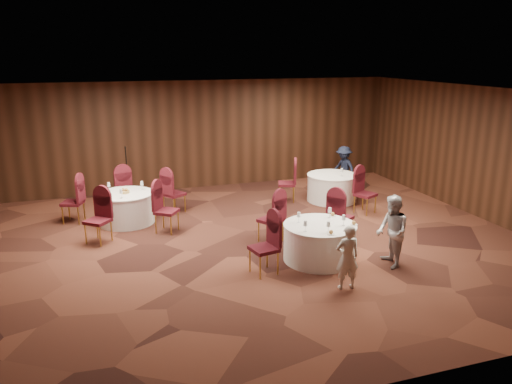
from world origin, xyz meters
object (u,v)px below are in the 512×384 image
object	(u,v)px
table_right	(332,187)
man_c	(344,168)
table_left	(126,208)
woman_a	(347,257)
mic_stand	(128,187)
table_main	(319,242)
woman_b	(392,232)

from	to	relation	value
table_right	man_c	xyz separation A→B (m)	(0.84, 0.94, 0.28)
table_left	woman_a	xyz separation A→B (m)	(3.39, -4.78, 0.21)
table_left	woman_a	bearing A→B (deg)	-54.65
mic_stand	table_main	bearing A→B (deg)	-57.15
woman_b	table_right	bearing A→B (deg)	178.89
woman_b	table_main	bearing A→B (deg)	-109.39
table_right	woman_b	world-z (taller)	woman_b
table_main	table_left	bearing A→B (deg)	134.76
table_left	table_right	distance (m)	5.56
table_left	mic_stand	world-z (taller)	mic_stand
table_main	table_left	world-z (taller)	same
table_main	table_right	xyz separation A→B (m)	(2.09, 3.63, 0.00)
woman_a	man_c	xyz separation A→B (m)	(3.01, 5.86, 0.08)
table_right	woman_b	distance (m)	4.43
table_left	woman_a	size ratio (longest dim) A/B	1.17
woman_a	table_left	bearing A→B (deg)	-50.16
table_left	woman_a	world-z (taller)	woman_a
table_main	table_right	world-z (taller)	same
woman_a	table_right	bearing A→B (deg)	-109.31
table_main	man_c	world-z (taller)	man_c
table_left	mic_stand	size ratio (longest dim) A/B	0.86
mic_stand	woman_b	distance (m)	7.32
table_left	woman_b	bearing A→B (deg)	-41.96
woman_a	woman_b	size ratio (longest dim) A/B	0.83
woman_a	man_c	bearing A→B (deg)	-112.70
table_left	table_right	xyz separation A→B (m)	(5.56, 0.13, 0.00)
table_main	woman_a	xyz separation A→B (m)	(-0.08, -1.28, 0.21)
table_left	mic_stand	xyz separation A→B (m)	(0.18, 1.60, 0.08)
woman_a	man_c	distance (m)	6.58
mic_stand	woman_a	xyz separation A→B (m)	(3.21, -6.38, 0.12)
table_main	table_right	size ratio (longest dim) A/B	1.04
man_c	table_left	bearing A→B (deg)	-97.84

